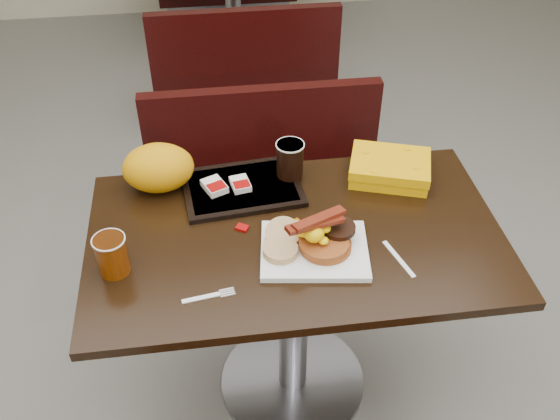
{
  "coord_description": "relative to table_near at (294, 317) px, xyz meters",
  "views": [
    {
      "loc": [
        -0.22,
        -1.31,
        1.96
      ],
      "look_at": [
        -0.04,
        0.03,
        0.82
      ],
      "focal_mm": 39.74,
      "sensor_mm": 36.0,
      "label": 1
    }
  ],
  "objects": [
    {
      "name": "platter",
      "position": [
        0.04,
        -0.09,
        0.38
      ],
      "size": [
        0.33,
        0.27,
        0.02
      ],
      "primitive_type": "cube",
      "rotation": [
        0.0,
        0.0,
        -0.13
      ],
      "color": "white",
      "rests_on": "table_near"
    },
    {
      "name": "hashbrown_sleeve_right",
      "position": [
        -0.14,
        0.22,
        0.4
      ],
      "size": [
        0.07,
        0.08,
        0.02
      ],
      "primitive_type": "cube",
      "rotation": [
        0.0,
        0.0,
        0.19
      ],
      "color": "silver",
      "rests_on": "tray"
    },
    {
      "name": "paper_bag",
      "position": [
        -0.39,
        0.27,
        0.45
      ],
      "size": [
        0.24,
        0.2,
        0.15
      ],
      "primitive_type": "ellipsoid",
      "rotation": [
        0.0,
        0.0,
        -0.17
      ],
      "color": "orange",
      "rests_on": "table_near"
    },
    {
      "name": "pancake_stack",
      "position": [
        0.07,
        -0.09,
        0.41
      ],
      "size": [
        0.17,
        0.17,
        0.03
      ],
      "primitive_type": "cylinder",
      "rotation": [
        0.0,
        0.0,
        -0.15
      ],
      "color": "#974419",
      "rests_on": "platter"
    },
    {
      "name": "coffee_cup_near",
      "position": [
        -0.51,
        -0.08,
        0.43
      ],
      "size": [
        0.09,
        0.09,
        0.12
      ],
      "primitive_type": "cylinder",
      "rotation": [
        0.0,
        0.0,
        0.06
      ],
      "color": "#923805",
      "rests_on": "table_near"
    },
    {
      "name": "muffin_top",
      "position": [
        -0.04,
        -0.04,
        0.42
      ],
      "size": [
        0.12,
        0.12,
        0.06
      ],
      "primitive_type": "cylinder",
      "rotation": [
        0.38,
        0.0,
        -0.28
      ],
      "color": "tan",
      "rests_on": "platter"
    },
    {
      "name": "hashbrown_sleeve_left",
      "position": [
        -0.22,
        0.22,
        0.4
      ],
      "size": [
        0.09,
        0.1,
        0.02
      ],
      "primitive_type": "cube",
      "rotation": [
        0.0,
        0.0,
        0.41
      ],
      "color": "silver",
      "rests_on": "tray"
    },
    {
      "name": "bacon_strips",
      "position": [
        0.04,
        -0.08,
        0.48
      ],
      "size": [
        0.19,
        0.13,
        0.01
      ],
      "primitive_type": null,
      "rotation": [
        0.0,
        0.0,
        0.36
      ],
      "color": "#3F0A04",
      "rests_on": "scrambled_eggs"
    },
    {
      "name": "condiment_syrup",
      "position": [
        0.0,
        0.03,
        0.38
      ],
      "size": [
        0.05,
        0.05,
        0.01
      ],
      "primitive_type": "cube",
      "rotation": [
        0.0,
        0.0,
        0.57
      ],
      "color": "#A35807",
      "rests_on": "table_near"
    },
    {
      "name": "bench_far_s",
      "position": [
        0.0,
        1.9,
        -0.02
      ],
      "size": [
        1.0,
        0.46,
        0.72
      ],
      "primitive_type": null,
      "color": "black",
      "rests_on": "floor"
    },
    {
      "name": "clamshell",
      "position": [
        0.34,
        0.23,
        0.41
      ],
      "size": [
        0.3,
        0.26,
        0.07
      ],
      "primitive_type": "cube",
      "rotation": [
        0.0,
        0.0,
        -0.32
      ],
      "color": "#E19D03",
      "rests_on": "table_near"
    },
    {
      "name": "knife",
      "position": [
        0.27,
        -0.14,
        0.38
      ],
      "size": [
        0.06,
        0.15,
        0.0
      ],
      "primitive_type": "cube",
      "rotation": [
        0.0,
        0.0,
        -1.29
      ],
      "color": "white",
      "rests_on": "table_near"
    },
    {
      "name": "floor",
      "position": [
        0.0,
        0.0,
        -0.38
      ],
      "size": [
        6.0,
        7.0,
        0.01
      ],
      "primitive_type": "cube",
      "color": "slate",
      "rests_on": "ground"
    },
    {
      "name": "table_far",
      "position": [
        0.0,
        2.6,
        0.0
      ],
      "size": [
        1.2,
        0.7,
        0.75
      ],
      "primitive_type": null,
      "color": "black",
      "rests_on": "floor"
    },
    {
      "name": "bench_near_n",
      "position": [
        0.0,
        0.7,
        -0.02
      ],
      "size": [
        1.0,
        0.46,
        0.72
      ],
      "primitive_type": null,
      "color": "black",
      "rests_on": "floor"
    },
    {
      "name": "table_near",
      "position": [
        0.0,
        0.0,
        0.0
      ],
      "size": [
        1.2,
        0.7,
        0.75
      ],
      "primitive_type": null,
      "color": "black",
      "rests_on": "floor"
    },
    {
      "name": "sausage_patty",
      "position": [
        0.11,
        -0.05,
        0.43
      ],
      "size": [
        0.12,
        0.12,
        0.01
      ],
      "primitive_type": "cylinder",
      "rotation": [
        0.0,
        0.0,
        -0.33
      ],
      "color": "black",
      "rests_on": "pancake_stack"
    },
    {
      "name": "muffin_bottom",
      "position": [
        -0.06,
        -0.09,
        0.4
      ],
      "size": [
        0.12,
        0.12,
        0.02
      ],
      "primitive_type": "cylinder",
      "rotation": [
        0.0,
        0.0,
        0.34
      ],
      "color": "tan",
      "rests_on": "platter"
    },
    {
      "name": "coffee_cup_far",
      "position": [
        0.02,
        0.26,
        0.45
      ],
      "size": [
        0.11,
        0.11,
        0.12
      ],
      "primitive_type": "cylinder",
      "rotation": [
        0.0,
        0.0,
        -0.3
      ],
      "color": "black",
      "rests_on": "tray"
    },
    {
      "name": "fork",
      "position": [
        -0.28,
        -0.22,
        0.38
      ],
      "size": [
        0.14,
        0.05,
        0.0
      ],
      "primitive_type": null,
      "rotation": [
        0.0,
        0.0,
        0.15
      ],
      "color": "white",
      "rests_on": "table_near"
    },
    {
      "name": "condiment_ketchup",
      "position": [
        -0.15,
        0.04,
        0.38
      ],
      "size": [
        0.04,
        0.04,
        0.01
      ],
      "primitive_type": "cube",
      "rotation": [
        0.0,
        0.0,
        -0.53
      ],
      "color": "#8C0504",
      "rests_on": "table_near"
    },
    {
      "name": "tray",
      "position": [
        -0.14,
        0.22,
        0.38
      ],
      "size": [
        0.39,
        0.29,
        0.02
      ],
      "primitive_type": "cube",
      "rotation": [
        0.0,
        0.0,
        0.1
      ],
      "color": "black",
      "rests_on": "table_near"
    },
    {
      "name": "scrambled_eggs",
      "position": [
        0.03,
        -0.09,
        0.45
      ],
      "size": [
        0.11,
        0.1,
        0.05
      ],
      "primitive_type": "ellipsoid",
      "rotation": [
        0.0,
        0.0,
        0.14
      ],
      "color": "#FFDE05",
      "rests_on": "pancake_stack"
    }
  ]
}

